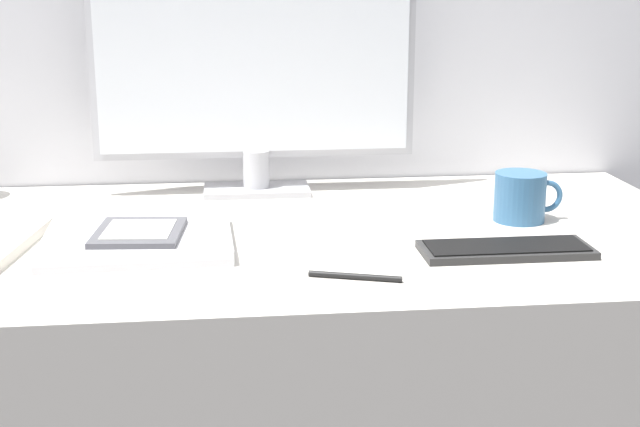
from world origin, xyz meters
The scene contains 7 objects.
desk centered at (0.00, 0.16, 0.35)m, with size 1.56×0.76×0.70m.
monitor centered at (0.01, 0.44, 0.96)m, with size 0.63×0.11×0.49m.
keyboard centered at (0.38, 0.00, 0.71)m, with size 0.27×0.10×0.01m.
laptop centered at (-0.19, 0.10, 0.71)m, with size 0.30×0.26×0.02m.
ereader centered at (-0.19, 0.09, 0.73)m, with size 0.15×0.17×0.01m.
coffee_mug centered at (0.47, 0.18, 0.74)m, with size 0.12×0.09×0.09m.
pen centered at (0.13, -0.09, 0.71)m, with size 0.13×0.05×0.01m.
Camera 1 is at (-0.05, -1.28, 1.12)m, focal length 50.00 mm.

